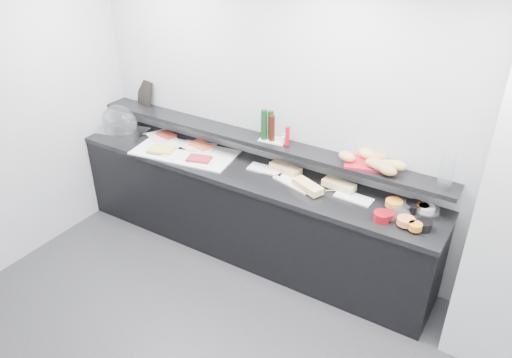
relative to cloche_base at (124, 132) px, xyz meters
The scene contains 56 objects.
back_wall 2.29m from the cloche_base, ahead, with size 5.00×0.02×2.70m, color #A7A8AE.
ceiling 3.31m from the cloche_base, 37.08° to the right, with size 5.00×5.00×0.00m, color white.
buffet_cabinet 1.60m from the cloche_base, ahead, with size 3.60×0.60×0.85m, color black.
counter_top 1.52m from the cloche_base, ahead, with size 3.62×0.62×0.05m, color black.
wall_shelf 1.55m from the cloche_base, ahead, with size 3.60×0.25×0.04m, color black.
cloche_base is the anchor object (origin of this frame).
cloche_dome 0.12m from the cloche_base, 165.75° to the left, with size 0.46×0.30×0.34m, color white.
linen_runner 0.83m from the cloche_base, ahead, with size 1.00×0.47×0.01m, color silver.
platter_meat_a 0.44m from the cloche_base, 15.40° to the left, with size 0.33×0.22×0.01m, color silver.
food_meat_a 0.48m from the cloche_base, 18.14° to the left, with size 0.19×0.12×0.02m, color maroon.
platter_salmon 0.89m from the cloche_base, ahead, with size 0.33×0.22×0.01m, color silver.
food_salmon 0.91m from the cloche_base, ahead, with size 0.23×0.15×0.02m, color #DD572D.
platter_cheese 0.72m from the cloche_base, ahead, with size 0.34×0.23×0.01m, color white.
food_cheese 0.65m from the cloche_base, 12.26° to the right, with size 0.25×0.16×0.02m, color #D6BE53.
platter_meat_b 1.05m from the cloche_base, ahead, with size 0.31×0.21×0.01m, color white.
food_meat_b 1.07m from the cloche_base, ahead, with size 0.22×0.14×0.02m, color maroon.
sandwich_plate_left 1.68m from the cloche_base, ahead, with size 0.34×0.14×0.01m, color white.
sandwich_food_left 1.86m from the cloche_base, ahead, with size 0.30×0.11×0.06m, color tan.
tongs_left 1.76m from the cloche_base, ahead, with size 0.01×0.01×0.16m, color silver.
sandwich_plate_mid 2.01m from the cloche_base, ahead, with size 0.39×0.17×0.01m, color white.
sandwich_food_mid 2.16m from the cloche_base, ahead, with size 0.29×0.11×0.06m, color #DCBC73.
tongs_mid 2.18m from the cloche_base, ahead, with size 0.01×0.01×0.16m, color #B3B6BA.
sandwich_plate_right 2.54m from the cloche_base, ahead, with size 0.31×0.13×0.01m, color white.
sandwich_food_right 2.38m from the cloche_base, ahead, with size 0.28×0.11×0.06m, color #E1C476.
tongs_right 2.37m from the cloche_base, ahead, with size 0.01×0.01×0.16m, color silver.
bowl_glass_fruit 2.92m from the cloche_base, ahead, with size 0.17×0.17×0.07m, color white.
fill_glass_fruit 2.87m from the cloche_base, ahead, with size 0.14×0.14×0.05m, color orange.
bowl_black_jam 3.02m from the cloche_base, ahead, with size 0.14×0.14×0.07m, color black.
fill_black_jam 3.08m from the cloche_base, ahead, with size 0.10×0.10×0.05m, color #541D0C.
bowl_glass_cream 3.13m from the cloche_base, ahead, with size 0.18×0.18×0.07m, color white.
fill_glass_cream 3.12m from the cloche_base, ahead, with size 0.13×0.13×0.05m, color silver.
bowl_red_jam 2.85m from the cloche_base, ahead, with size 0.13×0.13×0.07m, color maroon.
fill_red_jam 2.89m from the cloche_base, ahead, with size 0.11×0.11×0.05m, color #610D10.
bowl_glass_salmon 2.96m from the cloche_base, ahead, with size 0.15×0.15×0.07m, color white.
fill_glass_salmon 3.03m from the cloche_base, ahead, with size 0.13×0.13×0.05m, color orange.
bowl_black_fruit 3.15m from the cloche_base, ahead, with size 0.12×0.12×0.07m, color black.
fill_black_fruit 3.11m from the cloche_base, ahead, with size 0.10×0.10×0.05m, color orange.
framed_print 0.47m from the cloche_base, 75.38° to the left, with size 0.25×0.02×0.26m, color black.
print_art 0.47m from the cloche_base, 79.27° to the left, with size 0.17×0.00×0.22m, color beige.
condiment_tray 1.71m from the cloche_base, ahead, with size 0.25×0.15×0.01m, color silver.
bottle_green_a 1.70m from the cloche_base, ahead, with size 0.05×0.05×0.26m, color #0E3513.
bottle_brown 1.72m from the cloche_base, ahead, with size 0.05×0.05×0.24m, color #331109.
bottle_green_b 1.65m from the cloche_base, ahead, with size 0.06×0.06×0.28m, color #0E3415.
bottle_hot 1.88m from the cloche_base, ahead, with size 0.04×0.04×0.18m, color red.
shaker_salt 1.83m from the cloche_base, ahead, with size 0.03×0.03×0.07m, color white.
shaker_pepper 1.81m from the cloche_base, ahead, with size 0.03×0.03×0.07m, color silver.
bread_tray 2.59m from the cloche_base, ahead, with size 0.36×0.25×0.02m, color #B11327.
bread_roll_nw 2.57m from the cloche_base, ahead, with size 0.16×0.10×0.08m, color gold.
bread_roll_n 2.66m from the cloche_base, ahead, with size 0.14×0.09×0.08m, color #B78445.
bread_roll_ne 2.84m from the cloche_base, ahead, with size 0.15×0.09×0.08m, color gold.
bread_roll_sw 2.43m from the cloche_base, ahead, with size 0.16×0.10×0.08m, color tan.
bread_roll_s 2.72m from the cloche_base, ahead, with size 0.16×0.10×0.08m, color #B97846.
bread_roll_se 2.79m from the cloche_base, ahead, with size 0.15×0.10×0.08m, color #B28544.
bread_roll_midw 2.66m from the cloche_base, ahead, with size 0.14×0.09×0.08m, color #BD7D48.
bread_roll_mide 2.76m from the cloche_base, ahead, with size 0.15×0.10×0.08m, color tan.
carafe 3.22m from the cloche_base, ahead, with size 0.11×0.11×0.30m, color silver.
Camera 1 is at (1.47, -1.65, 3.09)m, focal length 35.00 mm.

